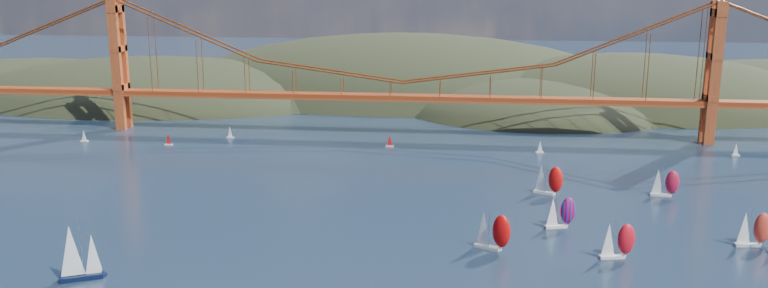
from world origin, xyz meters
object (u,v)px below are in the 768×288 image
racer_0 (492,230)px  racer_3 (665,182)px  racer_5 (548,179)px  racer_1 (617,240)px  racer_rwb (560,212)px  sloop_navy (78,253)px  racer_4 (753,228)px

racer_0 → racer_3: 72.71m
racer_5 → racer_1: bearing=-54.9°
racer_0 → racer_5: racer_0 is taller
racer_0 → racer_rwb: 25.59m
sloop_navy → racer_5: bearing=8.4°
racer_0 → racer_1: 29.36m
racer_4 → racer_rwb: 46.53m
racer_3 → racer_5: 34.78m
racer_0 → sloop_navy: bearing=-137.7°
racer_1 → racer_rwb: racer_1 is taller
racer_3 → racer_5: (-34.72, -1.92, 0.45)m
racer_0 → racer_5: bearing=94.3°
racer_4 → sloop_navy: bearing=-172.5°
racer_5 → racer_rwb: (0.23, -30.18, -0.37)m
racer_3 → racer_4: size_ratio=0.94×
sloop_navy → racer_1: bearing=-14.4°
racer_3 → racer_5: racer_5 is taller
racer_1 → sloop_navy: bearing=-179.4°
sloop_navy → racer_4: bearing=-12.9°
sloop_navy → racer_0: sloop_navy is taller
sloop_navy → racer_rwb: bearing=-3.7°
racer_1 → racer_4: size_ratio=0.98×
sloop_navy → racer_1: size_ratio=1.47×
racer_0 → racer_1: size_ratio=1.10×
sloop_navy → racer_1: (120.25, 26.35, -1.70)m
racer_rwb → racer_1: bearing=-76.5°
racer_4 → racer_3: bearing=99.3°
sloop_navy → racer_0: bearing=-9.3°
racer_0 → racer_3: size_ratio=1.14×
racer_1 → racer_5: 51.56m
racer_rwb → racer_0: bearing=-150.8°
racer_5 → racer_4: bearing=-17.3°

